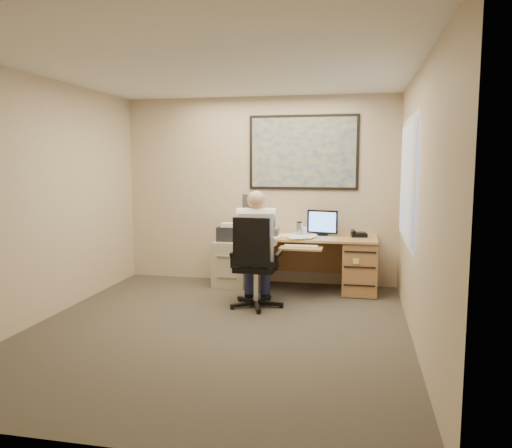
% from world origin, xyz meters
% --- Properties ---
extents(room_shell, '(4.00, 4.50, 2.70)m').
position_xyz_m(room_shell, '(0.00, 0.00, 1.35)').
color(room_shell, '#3E3830').
rests_on(room_shell, ground).
extents(desk, '(1.60, 0.97, 1.09)m').
position_xyz_m(desk, '(1.23, 1.90, 0.44)').
color(desk, tan).
rests_on(desk, ground).
extents(world_map, '(1.56, 0.03, 1.06)m').
position_xyz_m(world_map, '(0.65, 2.23, 1.90)').
color(world_map, '#1E4C93').
rests_on(world_map, room_shell).
extents(wall_calendar, '(0.28, 0.01, 0.42)m').
position_xyz_m(wall_calendar, '(-0.10, 2.24, 1.08)').
color(wall_calendar, white).
rests_on(wall_calendar, room_shell).
extents(window_blinds, '(0.06, 1.40, 1.30)m').
position_xyz_m(window_blinds, '(1.97, 0.80, 1.55)').
color(window_blinds, beige).
rests_on(window_blinds, room_shell).
extents(filing_cabinet, '(0.46, 0.56, 0.90)m').
position_xyz_m(filing_cabinet, '(-0.33, 1.93, 0.39)').
color(filing_cabinet, '#AFAB8D').
rests_on(filing_cabinet, ground).
extents(office_chair, '(0.68, 0.68, 1.13)m').
position_xyz_m(office_chair, '(0.23, 0.88, 0.33)').
color(office_chair, black).
rests_on(office_chair, ground).
extents(person, '(0.73, 0.93, 1.42)m').
position_xyz_m(person, '(0.23, 0.96, 0.71)').
color(person, silver).
rests_on(person, office_chair).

